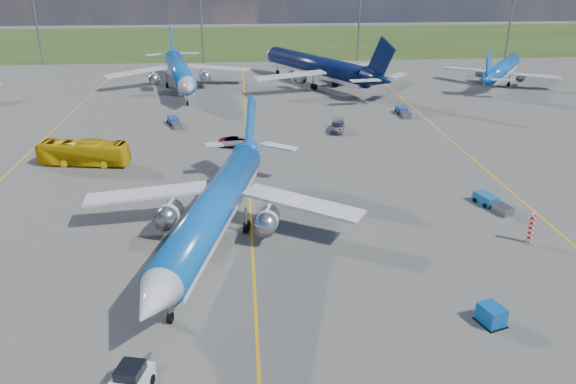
{
  "coord_description": "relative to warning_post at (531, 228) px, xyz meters",
  "views": [
    {
      "loc": [
        -0.53,
        -36.89,
        24.82
      ],
      "look_at": [
        3.62,
        12.72,
        4.0
      ],
      "focal_mm": 35.0,
      "sensor_mm": 36.0,
      "label": 1
    }
  ],
  "objects": [
    {
      "name": "service_car_b",
      "position": [
        -27.45,
        31.53,
        -0.8
      ],
      "size": [
        5.46,
        3.51,
        1.4
      ],
      "primitive_type": "imported",
      "rotation": [
        0.0,
        0.0,
        1.32
      ],
      "color": "#999999",
      "rests_on": "ground"
    },
    {
      "name": "apron_bus",
      "position": [
        -47.1,
        25.65,
        0.12
      ],
      "size": [
        11.95,
        4.73,
        3.25
      ],
      "primitive_type": "imported",
      "rotation": [
        0.0,
        0.0,
        1.39
      ],
      "color": "yellow",
      "rests_on": "ground"
    },
    {
      "name": "bg_jet_ne",
      "position": [
        28.81,
        70.77,
        -1.5
      ],
      "size": [
        40.33,
        42.2,
        8.8
      ],
      "primitive_type": null,
      "rotation": [
        0.0,
        0.0,
        2.52
      ],
      "color": "blue",
      "rests_on": "ground"
    },
    {
      "name": "service_car_a",
      "position": [
        -46.88,
        27.8,
        -0.9
      ],
      "size": [
        1.44,
        3.55,
        1.21
      ],
      "primitive_type": "imported",
      "rotation": [
        0.0,
        0.0,
        0.01
      ],
      "color": "#999999",
      "rests_on": "ground"
    },
    {
      "name": "grass_strip",
      "position": [
        -26.0,
        142.0,
        -1.5
      ],
      "size": [
        400.0,
        80.0,
        0.01
      ],
      "primitive_type": "cube",
      "color": "#2D4719",
      "rests_on": "ground"
    },
    {
      "name": "taxiway_lines",
      "position": [
        -25.83,
        19.7,
        -1.49
      ],
      "size": [
        60.25,
        160.0,
        0.02
      ],
      "color": "#EFAE14",
      "rests_on": "ground"
    },
    {
      "name": "main_airliner",
      "position": [
        -29.37,
        2.65,
        -1.5
      ],
      "size": [
        37.4,
        44.27,
        10.11
      ],
      "primitive_type": null,
      "rotation": [
        0.0,
        0.0,
        -0.23
      ],
      "color": "blue",
      "rests_on": "ground"
    },
    {
      "name": "baggage_tug_e",
      "position": [
        0.85,
        46.69,
        -0.94
      ],
      "size": [
        1.54,
        5.35,
        1.2
      ],
      "rotation": [
        0.0,
        0.0,
        -0.01
      ],
      "color": "#195399",
      "rests_on": "ground"
    },
    {
      "name": "ground",
      "position": [
        -26.0,
        -8.0,
        -1.5
      ],
      "size": [
        400.0,
        400.0,
        0.0
      ],
      "primitive_type": "plane",
      "color": "#51514E",
      "rests_on": "ground"
    },
    {
      "name": "baggage_tug_c",
      "position": [
        -37.38,
        43.38,
        -0.96
      ],
      "size": [
        2.86,
        5.26,
        1.14
      ],
      "rotation": [
        0.0,
        0.0,
        0.31
      ],
      "color": "#194296",
      "rests_on": "ground"
    },
    {
      "name": "uld_container",
      "position": [
        -8.85,
        -11.93,
        -0.77
      ],
      "size": [
        1.95,
        2.18,
        1.46
      ],
      "primitive_type": "cube",
      "rotation": [
        0.0,
        0.0,
        0.31
      ],
      "color": "#0B4FA6",
      "rests_on": "ground"
    },
    {
      "name": "service_car_c",
      "position": [
        -11.97,
        37.91,
        -0.75
      ],
      "size": [
        3.35,
        5.57,
        1.51
      ],
      "primitive_type": "imported",
      "rotation": [
        0.0,
        0.0,
        -0.25
      ],
      "color": "#999999",
      "rests_on": "ground"
    },
    {
      "name": "warning_post",
      "position": [
        0.0,
        0.0,
        0.0
      ],
      "size": [
        0.5,
        0.5,
        3.0
      ],
      "primitive_type": "cylinder",
      "color": "red",
      "rests_on": "ground"
    },
    {
      "name": "floodlight_masts",
      "position": [
        -16.0,
        102.0,
        11.06
      ],
      "size": [
        202.2,
        0.5,
        22.7
      ],
      "color": "slate",
      "rests_on": "ground"
    },
    {
      "name": "baggage_tug_w",
      "position": [
        -0.14,
        8.19,
        -0.97
      ],
      "size": [
        2.79,
        5.21,
        1.13
      ],
      "rotation": [
        0.0,
        0.0,
        0.3
      ],
      "color": "#195E98",
      "rests_on": "ground"
    },
    {
      "name": "bg_jet_nnw",
      "position": [
        -38.85,
        69.97,
        -1.5
      ],
      "size": [
        38.56,
        46.53,
        10.88
      ],
      "primitive_type": null,
      "rotation": [
        0.0,
        0.0,
        0.18
      ],
      "color": "blue",
      "rests_on": "ground"
    },
    {
      "name": "bg_jet_n",
      "position": [
        -10.85,
        71.76,
        -1.5
      ],
      "size": [
        51.42,
        55.55,
        11.69
      ],
      "primitive_type": null,
      "rotation": [
        0.0,
        0.0,
        3.65
      ],
      "color": "#07123B",
      "rests_on": "ground"
    }
  ]
}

